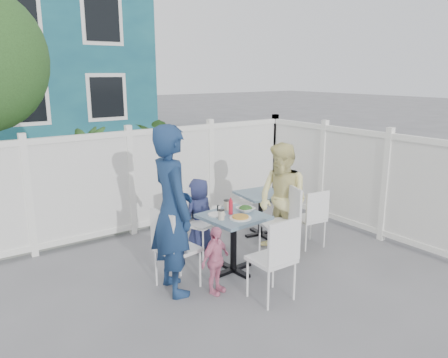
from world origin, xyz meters
TOP-DOWN VIEW (x-y plane):
  - ground at (0.00, 0.00)m, footprint 80.00×80.00m
  - near_sidewalk at (0.00, 3.80)m, footprint 24.00×2.60m
  - street at (0.00, 7.50)m, footprint 24.00×5.00m
  - far_sidewalk at (0.00, 10.60)m, footprint 24.00×1.60m
  - fence_back at (0.10, 2.40)m, footprint 5.86×0.08m
  - fence_right at (3.00, 0.60)m, footprint 0.08×3.66m
  - potted_shrub_a at (-0.33, 3.10)m, footprint 1.25×1.25m
  - potted_shrub_b at (1.34, 3.00)m, footprint 1.79×1.69m
  - main_table at (0.57, 0.44)m, footprint 0.75×0.75m
  - spare_table at (1.66, 1.20)m, footprint 0.71×0.71m
  - chair_left at (-0.27, 0.48)m, footprint 0.47×0.49m
  - chair_right at (1.35, 0.37)m, footprint 0.55×0.56m
  - chair_back at (0.51, 1.22)m, footprint 0.52×0.51m
  - chair_near at (0.49, -0.43)m, footprint 0.44×0.42m
  - chair_spare at (1.93, 0.40)m, footprint 0.43×0.42m
  - man at (-0.27, 0.45)m, footprint 0.55×0.75m
  - woman at (1.44, 0.50)m, footprint 0.65×0.79m
  - boy at (0.61, 1.29)m, footprint 0.57×0.45m
  - toddler at (0.07, 0.12)m, footprint 0.50×0.33m
  - plate_main at (0.56, 0.29)m, footprint 0.26×0.26m
  - plate_side at (0.40, 0.56)m, footprint 0.22×0.22m
  - salad_bowl at (0.78, 0.47)m, footprint 0.22×0.22m
  - coffee_cup_a at (0.35, 0.40)m, footprint 0.07×0.07m
  - coffee_cup_b at (0.63, 0.66)m, footprint 0.08×0.08m
  - ketchup_bottle at (0.56, 0.49)m, footprint 0.05×0.05m
  - salt_shaker at (0.51, 0.67)m, footprint 0.03×0.03m
  - pepper_shaker at (0.51, 0.68)m, footprint 0.03×0.03m

SIDE VIEW (x-z plane):
  - ground at x=0.00m, z-range 0.00..0.00m
  - street at x=0.00m, z-range 0.00..0.01m
  - near_sidewalk at x=0.00m, z-range 0.00..0.01m
  - far_sidewalk at x=0.00m, z-range 0.00..0.01m
  - toddler at x=0.07m, z-range 0.00..0.79m
  - chair_spare at x=1.93m, z-range 0.07..0.91m
  - boy at x=0.61m, z-range 0.00..1.02m
  - spare_table at x=1.66m, z-range 0.18..0.85m
  - chair_back at x=0.51m, z-range 0.07..0.98m
  - chair_near at x=0.49m, z-range 0.08..1.03m
  - chair_left at x=-0.27m, z-range 0.08..1.04m
  - main_table at x=0.57m, z-range 0.20..0.94m
  - chair_right at x=1.35m, z-range 0.08..1.07m
  - plate_side at x=0.40m, z-range 0.74..0.75m
  - plate_main at x=0.56m, z-range 0.74..0.75m
  - salad_bowl at x=0.78m, z-range 0.74..0.79m
  - woman at x=1.44m, z-range 0.00..1.53m
  - salt_shaker at x=0.51m, z-range 0.74..0.81m
  - pepper_shaker at x=0.51m, z-range 0.74..0.81m
  - fence_right at x=3.00m, z-range -0.02..1.58m
  - fence_back at x=0.10m, z-range -0.02..1.58m
  - coffee_cup_a at x=0.35m, z-range 0.74..0.85m
  - potted_shrub_b at x=1.34m, z-range 0.00..1.59m
  - coffee_cup_b at x=0.63m, z-range 0.74..0.86m
  - potted_shrub_a at x=-0.33m, z-range 0.00..1.59m
  - ketchup_bottle at x=0.56m, z-range 0.74..0.91m
  - man at x=-0.27m, z-range 0.00..1.91m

